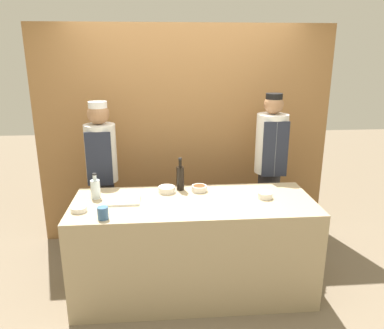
{
  "coord_description": "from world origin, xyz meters",
  "views": [
    {
      "loc": [
        -0.26,
        -2.97,
        2.11
      ],
      "look_at": [
        0.0,
        0.16,
        1.16
      ],
      "focal_mm": 35.0,
      "sensor_mm": 36.0,
      "label": 1
    }
  ],
  "objects": [
    {
      "name": "bottle_soy",
      "position": [
        -0.1,
        0.29,
        1.0
      ],
      "size": [
        0.07,
        0.07,
        0.31
      ],
      "color": "black",
      "rests_on": "counter"
    },
    {
      "name": "sauce_bowl_purple",
      "position": [
        -0.94,
        -0.14,
        0.9
      ],
      "size": [
        0.13,
        0.13,
        0.04
      ],
      "color": "white",
      "rests_on": "counter"
    },
    {
      "name": "sauce_bowl_yellow",
      "position": [
        0.63,
        0.02,
        0.91
      ],
      "size": [
        0.13,
        0.13,
        0.05
      ],
      "color": "white",
      "rests_on": "counter"
    },
    {
      "name": "ground_plane",
      "position": [
        0.0,
        0.0,
        0.0
      ],
      "size": [
        14.0,
        14.0,
        0.0
      ],
      "primitive_type": "plane",
      "color": "#756651"
    },
    {
      "name": "counter",
      "position": [
        0.0,
        0.0,
        0.44
      ],
      "size": [
        2.08,
        0.79,
        0.88
      ],
      "color": "tan",
      "rests_on": "ground_plane"
    },
    {
      "name": "bottle_clear",
      "position": [
        -0.84,
        0.14,
        0.97
      ],
      "size": [
        0.08,
        0.08,
        0.23
      ],
      "color": "silver",
      "rests_on": "counter"
    },
    {
      "name": "sauce_bowl_brown",
      "position": [
        0.07,
        0.24,
        0.91
      ],
      "size": [
        0.14,
        0.14,
        0.05
      ],
      "color": "white",
      "rests_on": "counter"
    },
    {
      "name": "cabinet_wall",
      "position": [
        0.0,
        1.2,
        1.2
      ],
      "size": [
        3.25,
        0.18,
        2.4
      ],
      "color": "olive",
      "rests_on": "ground_plane"
    },
    {
      "name": "cutting_board",
      "position": [
        -0.61,
        0.04,
        0.89
      ],
      "size": [
        0.3,
        0.21,
        0.02
      ],
      "color": "white",
      "rests_on": "counter"
    },
    {
      "name": "chef_left",
      "position": [
        -0.87,
        0.71,
        0.91
      ],
      "size": [
        0.31,
        0.31,
        1.65
      ],
      "color": "#28282D",
      "rests_on": "ground_plane"
    },
    {
      "name": "cup_blue",
      "position": [
        -0.72,
        -0.3,
        0.93
      ],
      "size": [
        0.08,
        0.08,
        0.1
      ],
      "color": "#386093",
      "rests_on": "counter"
    },
    {
      "name": "chef_right",
      "position": [
        0.87,
        0.71,
        0.94
      ],
      "size": [
        0.32,
        0.32,
        1.71
      ],
      "color": "#28282D",
      "rests_on": "ground_plane"
    },
    {
      "name": "sauce_bowl_white",
      "position": [
        -0.23,
        0.23,
        0.91
      ],
      "size": [
        0.15,
        0.15,
        0.05
      ],
      "color": "white",
      "rests_on": "counter"
    }
  ]
}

